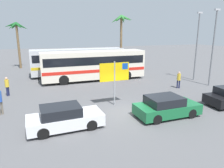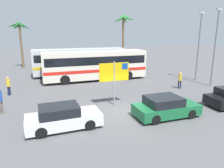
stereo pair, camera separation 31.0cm
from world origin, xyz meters
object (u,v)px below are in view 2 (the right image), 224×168
Objects in this scene: bus_front_coach at (95,64)px; pedestrian_near_sign at (8,85)px; bus_rear_coach at (80,60)px; car_green at (165,107)px; car_white at (63,117)px; pedestrian_crossing_lot at (180,79)px; pedestrian_by_bus at (0,98)px; ferry_sign at (115,74)px.

bus_front_coach is 7.00× the size of pedestrian_near_sign.
bus_rear_coach reaches higher than car_green.
car_white is at bearing 175.59° from car_green.
pedestrian_crossing_lot is at bearing 46.47° from car_green.
car_white is 1.02× the size of car_green.
bus_front_coach is 6.13× the size of pedestrian_by_bus.
pedestrian_near_sign is at bearing 144.95° from ferry_sign.
bus_rear_coach is 7.00× the size of pedestrian_near_sign.
car_white is 2.26× the size of pedestrian_by_bus.
pedestrian_by_bus is (-7.58, 0.77, -1.25)m from ferry_sign.
bus_rear_coach reaches higher than pedestrian_by_bus.
pedestrian_crossing_lot is (11.28, 4.90, 0.29)m from car_white.
bus_rear_coach is 2.71× the size of car_white.
pedestrian_crossing_lot is at bearing 16.13° from ferry_sign.
car_white is (-4.72, -11.01, -1.15)m from bus_front_coach.
bus_rear_coach is at bearing 113.86° from pedestrian_by_bus.
car_green is 7.34m from pedestrian_crossing_lot.
bus_front_coach is at bearing 97.32° from car_green.
bus_front_coach reaches higher than car_green.
pedestrian_crossing_lot is (6.56, -6.11, -0.85)m from bus_front_coach.
car_green is 12.84m from pedestrian_near_sign.
pedestrian_near_sign reaches higher than car_white.
pedestrian_crossing_lot is at bearing 21.41° from car_white.
bus_rear_coach is 13.30m from pedestrian_by_bus.
bus_rear_coach is 6.13× the size of pedestrian_by_bus.
bus_front_coach is 8.98m from pedestrian_near_sign.
ferry_sign reaches higher than pedestrian_crossing_lot.
bus_front_coach is at bearing 49.90° from pedestrian_near_sign.
bus_front_coach reaches higher than pedestrian_by_bus.
pedestrian_crossing_lot is 1.00× the size of pedestrian_near_sign.
bus_rear_coach reaches higher than car_white.
pedestrian_by_bus is (-7.32, -11.09, -0.70)m from bus_rear_coach.
bus_rear_coach is 2.76× the size of car_green.
pedestrian_near_sign is at bearing -158.73° from bus_front_coach.
pedestrian_by_bus reaches higher than car_green.
pedestrian_by_bus is (-9.84, 3.86, 0.44)m from car_green.
bus_rear_coach is 10.00m from pedestrian_near_sign.
pedestrian_near_sign is at bearing 139.89° from car_green.
bus_front_coach is 1.00× the size of bus_rear_coach.
bus_front_coach is 2.76× the size of car_green.
bus_front_coach is at bearing -74.17° from bus_rear_coach.
pedestrian_by_bus is 14.94m from pedestrian_crossing_lot.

